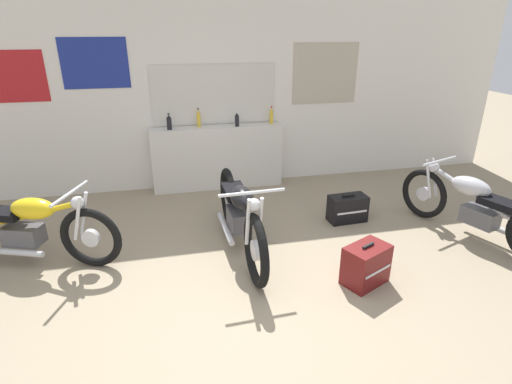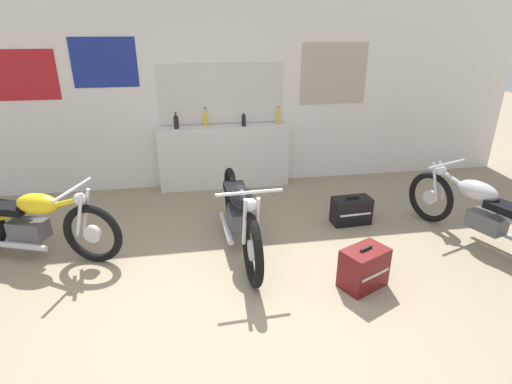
{
  "view_description": "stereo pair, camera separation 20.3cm",
  "coord_description": "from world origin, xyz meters",
  "px_view_note": "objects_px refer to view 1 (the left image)",
  "views": [
    {
      "loc": [
        -0.48,
        -2.76,
        2.35
      ],
      "look_at": [
        0.39,
        1.11,
        0.7
      ],
      "focal_mm": 28.0,
      "sensor_mm": 36.0,
      "label": 1
    },
    {
      "loc": [
        -0.28,
        -2.79,
        2.35
      ],
      "look_at": [
        0.39,
        1.11,
        0.7
      ],
      "focal_mm": 28.0,
      "sensor_mm": 36.0,
      "label": 2
    }
  ],
  "objects_px": {
    "bottle_center": "(237,120)",
    "hard_case_black": "(347,208)",
    "motorcycle_yellow": "(27,227)",
    "bottle_leftmost": "(169,122)",
    "bottle_left_center": "(199,119)",
    "motorcycle_black": "(240,214)",
    "bottle_right_center": "(271,116)",
    "motorcycle_silver": "(476,207)",
    "hard_case_darkred": "(366,265)"
  },
  "relations": [
    {
      "from": "bottle_center",
      "to": "hard_case_black",
      "type": "distance_m",
      "value": 2.1
    },
    {
      "from": "motorcycle_yellow",
      "to": "hard_case_black",
      "type": "xyz_separation_m",
      "value": [
        3.7,
        0.17,
        -0.24
      ]
    },
    {
      "from": "bottle_leftmost",
      "to": "motorcycle_yellow",
      "type": "xyz_separation_m",
      "value": [
        -1.54,
        -1.69,
        -0.66
      ]
    },
    {
      "from": "motorcycle_yellow",
      "to": "bottle_leftmost",
      "type": "bearing_deg",
      "value": 47.6
    },
    {
      "from": "bottle_left_center",
      "to": "motorcycle_black",
      "type": "height_order",
      "value": "bottle_left_center"
    },
    {
      "from": "bottle_center",
      "to": "bottle_right_center",
      "type": "bearing_deg",
      "value": 6.49
    },
    {
      "from": "bottle_right_center",
      "to": "motorcycle_black",
      "type": "height_order",
      "value": "bottle_right_center"
    },
    {
      "from": "motorcycle_yellow",
      "to": "motorcycle_silver",
      "type": "bearing_deg",
      "value": -6.57
    },
    {
      "from": "motorcycle_yellow",
      "to": "motorcycle_silver",
      "type": "distance_m",
      "value": 4.98
    },
    {
      "from": "hard_case_darkred",
      "to": "hard_case_black",
      "type": "height_order",
      "value": "hard_case_darkred"
    },
    {
      "from": "bottle_right_center",
      "to": "bottle_center",
      "type": "bearing_deg",
      "value": -173.51
    },
    {
      "from": "bottle_left_center",
      "to": "motorcycle_black",
      "type": "distance_m",
      "value": 2.1
    },
    {
      "from": "bottle_center",
      "to": "motorcycle_yellow",
      "type": "xyz_separation_m",
      "value": [
        -2.53,
        -1.68,
        -0.65
      ]
    },
    {
      "from": "bottle_center",
      "to": "motorcycle_yellow",
      "type": "distance_m",
      "value": 3.11
    },
    {
      "from": "bottle_right_center",
      "to": "hard_case_black",
      "type": "bearing_deg",
      "value": -68.36
    },
    {
      "from": "motorcycle_silver",
      "to": "motorcycle_yellow",
      "type": "bearing_deg",
      "value": 173.43
    },
    {
      "from": "bottle_leftmost",
      "to": "bottle_center",
      "type": "bearing_deg",
      "value": -0.42
    },
    {
      "from": "hard_case_black",
      "to": "hard_case_darkred",
      "type": "bearing_deg",
      "value": -107.23
    },
    {
      "from": "motorcycle_yellow",
      "to": "motorcycle_silver",
      "type": "height_order",
      "value": "motorcycle_yellow"
    },
    {
      "from": "motorcycle_black",
      "to": "motorcycle_yellow",
      "type": "distance_m",
      "value": 2.22
    },
    {
      "from": "bottle_right_center",
      "to": "hard_case_darkred",
      "type": "relative_size",
      "value": 0.52
    },
    {
      "from": "motorcycle_black",
      "to": "motorcycle_yellow",
      "type": "relative_size",
      "value": 1.06
    },
    {
      "from": "motorcycle_black",
      "to": "bottle_leftmost",
      "type": "bearing_deg",
      "value": 109.42
    },
    {
      "from": "bottle_center",
      "to": "hard_case_darkred",
      "type": "bearing_deg",
      "value": -74.82
    },
    {
      "from": "bottle_center",
      "to": "bottle_right_center",
      "type": "height_order",
      "value": "bottle_right_center"
    },
    {
      "from": "bottle_left_center",
      "to": "motorcycle_yellow",
      "type": "xyz_separation_m",
      "value": [
        -1.97,
        -1.76,
        -0.68
      ]
    },
    {
      "from": "bottle_leftmost",
      "to": "hard_case_black",
      "type": "xyz_separation_m",
      "value": [
        2.16,
        -1.51,
        -0.9
      ]
    },
    {
      "from": "motorcycle_black",
      "to": "motorcycle_silver",
      "type": "xyz_separation_m",
      "value": [
        2.73,
        -0.35,
        -0.03
      ]
    },
    {
      "from": "motorcycle_black",
      "to": "hard_case_black",
      "type": "xyz_separation_m",
      "value": [
        1.48,
        0.39,
        -0.26
      ]
    },
    {
      "from": "bottle_leftmost",
      "to": "bottle_left_center",
      "type": "distance_m",
      "value": 0.44
    },
    {
      "from": "bottle_right_center",
      "to": "hard_case_black",
      "type": "distance_m",
      "value": 1.92
    },
    {
      "from": "hard_case_darkred",
      "to": "bottle_center",
      "type": "bearing_deg",
      "value": 105.18
    },
    {
      "from": "motorcycle_black",
      "to": "motorcycle_silver",
      "type": "height_order",
      "value": "motorcycle_black"
    },
    {
      "from": "motorcycle_black",
      "to": "hard_case_darkred",
      "type": "relative_size",
      "value": 4.02
    },
    {
      "from": "bottle_center",
      "to": "bottle_right_center",
      "type": "relative_size",
      "value": 0.83
    },
    {
      "from": "motorcycle_yellow",
      "to": "hard_case_black",
      "type": "height_order",
      "value": "motorcycle_yellow"
    },
    {
      "from": "hard_case_darkred",
      "to": "hard_case_black",
      "type": "bearing_deg",
      "value": 72.77
    },
    {
      "from": "bottle_leftmost",
      "to": "bottle_center",
      "type": "distance_m",
      "value": 0.99
    },
    {
      "from": "motorcycle_black",
      "to": "bottle_center",
      "type": "bearing_deg",
      "value": 80.52
    },
    {
      "from": "bottle_left_center",
      "to": "bottle_center",
      "type": "xyz_separation_m",
      "value": [
        0.56,
        -0.08,
        -0.03
      ]
    },
    {
      "from": "bottle_left_center",
      "to": "motorcycle_black",
      "type": "xyz_separation_m",
      "value": [
        0.24,
        -1.98,
        -0.65
      ]
    },
    {
      "from": "motorcycle_black",
      "to": "hard_case_black",
      "type": "relative_size",
      "value": 4.17
    },
    {
      "from": "bottle_leftmost",
      "to": "bottle_right_center",
      "type": "xyz_separation_m",
      "value": [
        1.53,
        0.05,
        0.01
      ]
    },
    {
      "from": "bottle_center",
      "to": "motorcycle_black",
      "type": "height_order",
      "value": "bottle_center"
    },
    {
      "from": "bottle_right_center",
      "to": "motorcycle_yellow",
      "type": "distance_m",
      "value": 3.6
    },
    {
      "from": "bottle_left_center",
      "to": "motorcycle_silver",
      "type": "xyz_separation_m",
      "value": [
        2.98,
        -2.33,
        -0.68
      ]
    },
    {
      "from": "bottle_right_center",
      "to": "bottle_left_center",
      "type": "bearing_deg",
      "value": 178.89
    },
    {
      "from": "bottle_right_center",
      "to": "motorcycle_yellow",
      "type": "bearing_deg",
      "value": -150.46
    },
    {
      "from": "bottle_leftmost",
      "to": "motorcycle_black",
      "type": "xyz_separation_m",
      "value": [
        0.67,
        -1.91,
        -0.63
      ]
    },
    {
      "from": "bottle_right_center",
      "to": "bottle_leftmost",
      "type": "bearing_deg",
      "value": -177.96
    }
  ]
}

